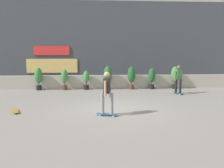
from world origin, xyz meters
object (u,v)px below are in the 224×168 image
(potted_plant_0, at_px, (38,77))
(skateboard_near_camera, at_px, (15,111))
(potted_plant_1, at_px, (64,78))
(potted_plant_2, at_px, (86,79))
(potted_plant_6, at_px, (175,76))
(potted_plant_5, at_px, (152,77))
(skater_by_wall_left, at_px, (178,78))
(skater_mid_plaza, at_px, (107,92))
(potted_plant_4, at_px, (131,76))
(potted_plant_3, at_px, (108,76))

(potted_plant_0, height_order, skateboard_near_camera, potted_plant_0)
(potted_plant_0, distance_m, potted_plant_1, 1.67)
(skateboard_near_camera, bearing_deg, potted_plant_1, 78.27)
(potted_plant_2, bearing_deg, potted_plant_6, 0.00)
(potted_plant_5, xyz_separation_m, skater_by_wall_left, (1.08, -2.06, 0.14))
(skater_mid_plaza, bearing_deg, potted_plant_4, 73.56)
(potted_plant_2, distance_m, skateboard_near_camera, 6.37)
(potted_plant_0, bearing_deg, potted_plant_1, -0.00)
(potted_plant_1, xyz_separation_m, skater_by_wall_left, (6.90, -2.06, 0.18))
(potted_plant_4, bearing_deg, potted_plant_5, 0.00)
(potted_plant_3, bearing_deg, skater_mid_plaza, -92.94)
(potted_plant_4, height_order, potted_plant_6, potted_plant_4)
(skateboard_near_camera, bearing_deg, potted_plant_0, 94.69)
(potted_plant_0, xyz_separation_m, potted_plant_5, (7.49, 0.00, -0.05))
(potted_plant_0, height_order, potted_plant_1, potted_plant_0)
(potted_plant_0, relative_size, skater_mid_plaza, 0.87)
(potted_plant_2, height_order, potted_plant_6, potted_plant_6)
(skateboard_near_camera, bearing_deg, potted_plant_4, 45.64)
(potted_plant_4, relative_size, skater_mid_plaza, 0.89)
(potted_plant_5, bearing_deg, potted_plant_1, -180.00)
(potted_plant_1, xyz_separation_m, potted_plant_4, (4.44, 0.00, 0.12))
(potted_plant_3, height_order, skater_mid_plaza, skater_mid_plaza)
(potted_plant_0, height_order, skater_mid_plaza, skater_mid_plaza)
(potted_plant_4, xyz_separation_m, skater_by_wall_left, (2.46, -2.06, 0.06))
(potted_plant_3, relative_size, skateboard_near_camera, 1.92)
(potted_plant_0, xyz_separation_m, potted_plant_1, (1.67, -0.00, -0.09))
(potted_plant_1, distance_m, skater_mid_plaza, 7.00)
(potted_plant_3, relative_size, skater_by_wall_left, 0.92)
(potted_plant_3, bearing_deg, potted_plant_2, 180.00)
(skater_mid_plaza, bearing_deg, potted_plant_1, 111.10)
(potted_plant_1, bearing_deg, potted_plant_5, 0.00)
(potted_plant_3, distance_m, potted_plant_6, 4.56)
(potted_plant_0, bearing_deg, skateboard_near_camera, -85.31)
(skateboard_near_camera, bearing_deg, skater_by_wall_left, 24.57)
(potted_plant_2, relative_size, potted_plant_4, 0.83)
(potted_plant_2, xyz_separation_m, potted_plant_3, (1.42, -0.00, 0.22))
(potted_plant_2, distance_m, potted_plant_3, 1.44)
(potted_plant_1, bearing_deg, skateboard_near_camera, -101.73)
(potted_plant_4, height_order, potted_plant_5, potted_plant_4)
(potted_plant_5, height_order, skater_by_wall_left, skater_by_wall_left)
(potted_plant_0, xyz_separation_m, skater_by_wall_left, (8.57, -2.06, 0.09))
(skater_by_wall_left, distance_m, skater_mid_plaza, 6.26)
(potted_plant_3, relative_size, potted_plant_5, 1.10)
(potted_plant_6, height_order, skateboard_near_camera, potted_plant_6)
(potted_plant_1, xyz_separation_m, skater_mid_plaza, (2.52, -6.53, 0.18))
(potted_plant_2, xyz_separation_m, potted_plant_5, (4.39, 0.00, 0.12))
(potted_plant_3, bearing_deg, potted_plant_6, 0.00)
(potted_plant_4, bearing_deg, potted_plant_6, 0.00)
(potted_plant_2, height_order, potted_plant_5, potted_plant_5)
(skater_by_wall_left, bearing_deg, skateboard_near_camera, -155.43)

